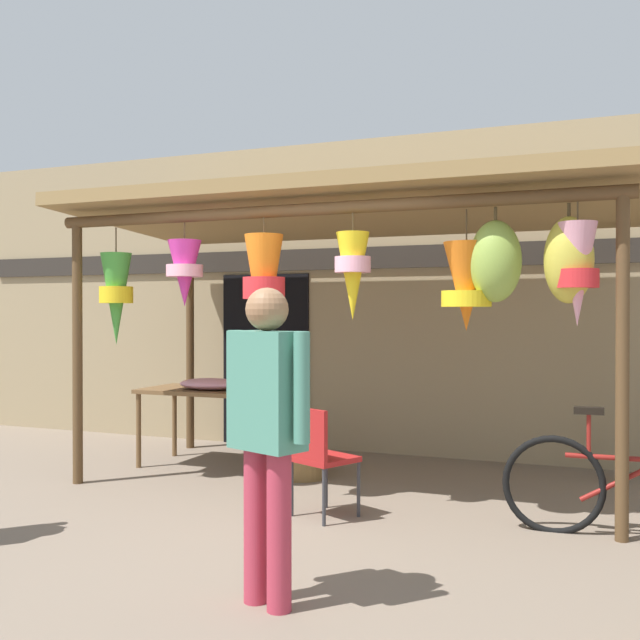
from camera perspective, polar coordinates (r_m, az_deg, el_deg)
The scene contains 9 objects.
ground_plane at distance 6.15m, azimuth -2.81°, elevation -14.06°, with size 30.00×30.00×0.00m, color #756656.
shop_facade at distance 8.35m, azimuth 4.51°, elevation 1.86°, with size 12.03×0.29×3.48m.
market_stall_canopy at distance 6.56m, azimuth 2.44°, elevation 6.76°, with size 5.09×2.41×2.62m.
display_table at distance 7.63m, azimuth -8.48°, elevation -5.84°, with size 1.35×0.75×0.78m.
flower_heap_on_table at distance 7.53m, azimuth -8.35°, elevation -4.87°, with size 0.65×0.45×0.11m.
folding_chair at distance 5.69m, azimuth -0.18°, elevation -10.07°, with size 0.53×0.53×0.84m.
wicker_basket_by_table at distance 7.14m, azimuth -1.44°, elevation -10.80°, with size 0.50×0.50×0.29m, color brown.
parked_bicycle at distance 5.65m, azimuth 22.80°, elevation -11.81°, with size 1.75×0.44×0.92m.
vendor_in_orange at distance 3.96m, azimuth -4.07°, elevation -7.49°, with size 0.56×0.35×1.69m.
Camera 1 is at (2.49, -5.40, 1.56)m, focal length 41.77 mm.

